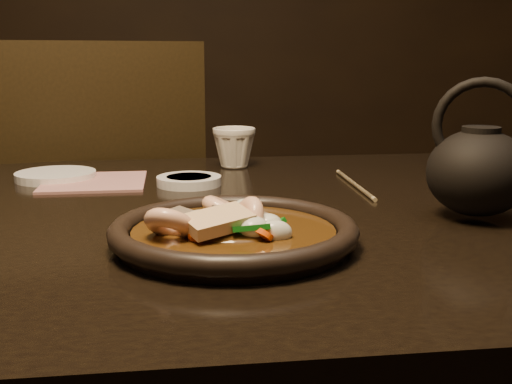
{
  "coord_description": "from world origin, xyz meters",
  "views": [
    {
      "loc": [
        -0.11,
        -0.85,
        0.96
      ],
      "look_at": [
        -0.01,
        -0.13,
        0.8
      ],
      "focal_mm": 45.0,
      "sensor_mm": 36.0,
      "label": 1
    }
  ],
  "objects": [
    {
      "name": "table",
      "position": [
        0.0,
        0.0,
        0.67
      ],
      "size": [
        1.6,
        0.9,
        0.75
      ],
      "color": "black",
      "rests_on": "floor"
    },
    {
      "name": "chair",
      "position": [
        -0.28,
        0.61,
        0.54
      ],
      "size": [
        0.55,
        0.55,
        0.98
      ],
      "rotation": [
        0.0,
        0.0,
        3.34
      ],
      "color": "black",
      "rests_on": "floor"
    },
    {
      "name": "plate",
      "position": [
        -0.04,
        -0.17,
        0.76
      ],
      "size": [
        0.28,
        0.28,
        0.03
      ],
      "color": "black",
      "rests_on": "table"
    },
    {
      "name": "stirfry",
      "position": [
        -0.05,
        -0.17,
        0.77
      ],
      "size": [
        0.17,
        0.15,
        0.06
      ],
      "color": "#371F0A",
      "rests_on": "plate"
    },
    {
      "name": "soy_dish",
      "position": [
        -0.08,
        0.17,
        0.76
      ],
      "size": [
        0.1,
        0.1,
        0.01
      ],
      "primitive_type": "cylinder",
      "color": "white",
      "rests_on": "table"
    },
    {
      "name": "saucer_left",
      "position": [
        -0.3,
        0.25,
        0.76
      ],
      "size": [
        0.13,
        0.13,
        0.01
      ],
      "primitive_type": "cylinder",
      "color": "white",
      "rests_on": "table"
    },
    {
      "name": "saucer_right",
      "position": [
        0.41,
        0.19,
        0.76
      ],
      "size": [
        0.11,
        0.11,
        0.01
      ],
      "primitive_type": "cylinder",
      "color": "white",
      "rests_on": "table"
    },
    {
      "name": "tea_cup",
      "position": [
        0.01,
        0.33,
        0.79
      ],
      "size": [
        0.09,
        0.09,
        0.08
      ],
      "primitive_type": "imported",
      "rotation": [
        0.0,
        0.0,
        -0.14
      ],
      "color": "silver",
      "rests_on": "table"
    },
    {
      "name": "chopsticks",
      "position": [
        0.18,
        0.13,
        0.75
      ],
      "size": [
        0.01,
        0.23,
        0.01
      ],
      "rotation": [
        0.0,
        0.0,
        -0.03
      ],
      "color": "#A2885C",
      "rests_on": "table"
    },
    {
      "name": "napkin",
      "position": [
        -0.24,
        0.21,
        0.75
      ],
      "size": [
        0.16,
        0.16,
        0.0
      ],
      "primitive_type": "cube",
      "rotation": [
        0.0,
        0.0,
        -0.0
      ],
      "color": "#AD706A",
      "rests_on": "table"
    },
    {
      "name": "teapot",
      "position": [
        0.28,
        -0.09,
        0.82
      ],
      "size": [
        0.16,
        0.13,
        0.18
      ],
      "rotation": [
        0.0,
        0.0,
        -0.43
      ],
      "color": "black",
      "rests_on": "table"
    }
  ]
}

